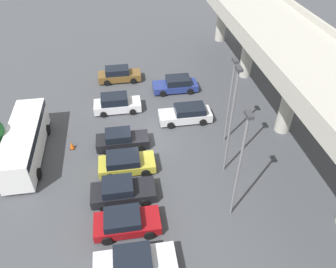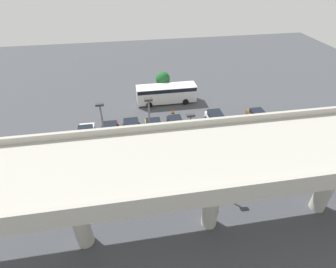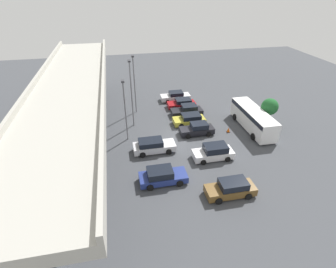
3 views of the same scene
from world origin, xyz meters
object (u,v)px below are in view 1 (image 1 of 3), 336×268
at_px(parked_car_0, 119,75).
at_px(parked_car_3, 186,114).
at_px(parked_car_2, 117,104).
at_px(lamp_post_by_overpass, 232,116).
at_px(lamp_post_near_aisle, 240,162).
at_px(lamp_post_mid_lot, 230,96).
at_px(parked_car_7, 126,222).
at_px(shuttle_bus, 25,140).
at_px(parked_car_1, 176,85).
at_px(parked_car_6, 122,191).
at_px(parked_car_4, 121,140).
at_px(parked_car_5, 126,163).
at_px(traffic_cone, 72,145).
at_px(parked_car_8, 135,263).

relative_size(parked_car_0, parked_car_3, 0.95).
distance_m(parked_car_2, lamp_post_by_overpass, 13.27).
xyz_separation_m(lamp_post_near_aisle, lamp_post_mid_lot, (-7.70, 1.84, -0.40)).
height_order(parked_car_3, parked_car_7, parked_car_3).
distance_m(shuttle_bus, lamp_post_mid_lot, 16.88).
height_order(parked_car_0, shuttle_bus, shuttle_bus).
bearing_deg(parked_car_7, parked_car_1, 69.47).
xyz_separation_m(parked_car_6, lamp_post_mid_lot, (-5.15, 9.17, 3.84)).
relative_size(parked_car_0, lamp_post_near_aisle, 0.55).
bearing_deg(parked_car_0, parked_car_7, -90.93).
xyz_separation_m(parked_car_1, lamp_post_by_overpass, (12.36, 1.70, 4.47)).
xyz_separation_m(parked_car_4, lamp_post_near_aisle, (8.26, 7.10, 4.22)).
relative_size(parked_car_6, parked_car_7, 1.06).
height_order(parked_car_3, lamp_post_near_aisle, lamp_post_near_aisle).
xyz_separation_m(parked_car_2, parked_car_5, (8.36, 0.43, -0.08)).
xyz_separation_m(parked_car_1, parked_car_3, (5.50, 0.02, 0.02)).
bearing_deg(lamp_post_by_overpass, parked_car_6, -78.64).
relative_size(parked_car_4, lamp_post_by_overpass, 0.49).
bearing_deg(parked_car_5, traffic_cone, 143.78).
xyz_separation_m(parked_car_3, shuttle_bus, (2.76, -13.85, 0.86)).
height_order(lamp_post_near_aisle, lamp_post_mid_lot, lamp_post_near_aisle).
xyz_separation_m(parked_car_5, parked_car_7, (5.52, -0.30, -0.03)).
xyz_separation_m(parked_car_1, parked_car_5, (11.16, -5.94, -0.02)).
distance_m(parked_car_3, parked_car_5, 8.22).
xyz_separation_m(parked_car_4, lamp_post_mid_lot, (0.55, 8.94, 3.82)).
distance_m(parked_car_2, lamp_post_mid_lot, 11.59).
bearing_deg(lamp_post_by_overpass, lamp_post_near_aisle, -10.26).
bearing_deg(shuttle_bus, parked_car_5, -110.15).
bearing_deg(lamp_post_mid_lot, lamp_post_near_aisle, -13.44).
bearing_deg(parked_car_7, parked_car_6, 92.95).
relative_size(parked_car_0, parked_car_2, 1.03).
bearing_deg(parked_car_3, parked_car_6, 52.94).
height_order(parked_car_6, lamp_post_mid_lot, lamp_post_mid_lot).
distance_m(parked_car_8, lamp_post_mid_lot, 14.37).
height_order(parked_car_0, parked_car_6, parked_car_0).
relative_size(parked_car_2, shuttle_bus, 0.51).
bearing_deg(parked_car_1, parked_car_3, 90.22).
bearing_deg(parked_car_6, parked_car_1, 65.45).
bearing_deg(parked_car_2, parked_car_4, -87.70).
bearing_deg(parked_car_2, shuttle_bus, -143.75).
height_order(parked_car_0, parked_car_7, parked_car_0).
height_order(parked_car_1, parked_car_8, parked_car_1).
bearing_deg(parked_car_0, lamp_post_mid_lot, -53.79).
distance_m(parked_car_5, lamp_post_near_aisle, 9.71).
distance_m(parked_car_4, lamp_post_mid_lot, 9.74).
bearing_deg(parked_car_7, shuttle_bus, 132.04).
xyz_separation_m(parked_car_7, parked_car_8, (2.95, 0.35, 0.01)).
bearing_deg(parked_car_8, parked_car_6, 94.96).
relative_size(parked_car_4, lamp_post_mid_lot, 0.57).
relative_size(parked_car_6, parked_car_8, 0.95).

